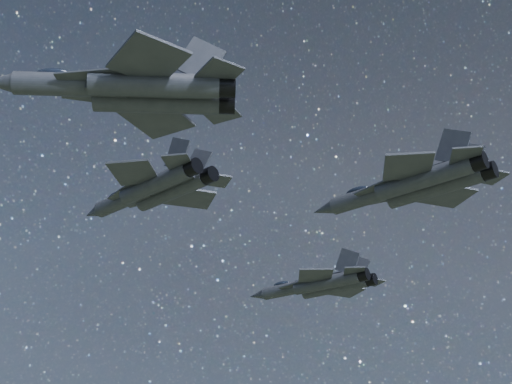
# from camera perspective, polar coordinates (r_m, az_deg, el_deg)

# --- Properties ---
(jet_lead) EXTENTS (17.79, 11.67, 4.58)m
(jet_lead) POSITION_cam_1_polar(r_m,az_deg,el_deg) (67.96, -8.15, 0.26)
(jet_lead) COLOR #333740
(jet_left) EXTENTS (17.56, 11.84, 4.43)m
(jet_left) POSITION_cam_1_polar(r_m,az_deg,el_deg) (85.33, 5.19, -7.37)
(jet_left) COLOR #333740
(jet_right) EXTENTS (19.01, 12.69, 4.82)m
(jet_right) POSITION_cam_1_polar(r_m,az_deg,el_deg) (52.07, -9.68, 8.10)
(jet_right) COLOR #333740
(jet_slot) EXTENTS (18.64, 12.35, 4.75)m
(jet_slot) POSITION_cam_1_polar(r_m,az_deg,el_deg) (65.47, 12.52, 0.59)
(jet_slot) COLOR #333740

